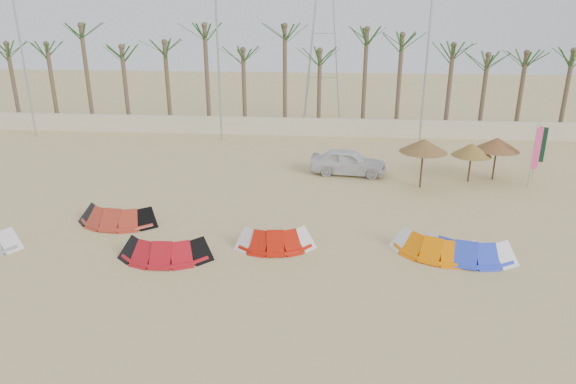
# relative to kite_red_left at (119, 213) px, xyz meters

# --- Properties ---
(ground) EXTENTS (120.00, 120.00, 0.00)m
(ground) POSITION_rel_kite_red_left_xyz_m (7.49, -5.02, -0.42)
(ground) COLOR tan
(ground) RESTS_ON ground
(boundary_wall) EXTENTS (60.00, 0.30, 1.30)m
(boundary_wall) POSITION_rel_kite_red_left_xyz_m (7.49, 16.98, 0.23)
(boundary_wall) COLOR beige
(boundary_wall) RESTS_ON ground
(palm_line) EXTENTS (52.00, 4.00, 7.70)m
(palm_line) POSITION_rel_kite_red_left_xyz_m (8.15, 18.48, 6.02)
(palm_line) COLOR brown
(palm_line) RESTS_ON ground
(lamp_a) EXTENTS (1.25, 0.14, 11.00)m
(lamp_a) POSITION_rel_kite_red_left_xyz_m (-12.48, 14.98, 5.35)
(lamp_a) COLOR #A5A8AD
(lamp_a) RESTS_ON ground
(lamp_b) EXTENTS (1.25, 0.14, 11.00)m
(lamp_b) POSITION_rel_kite_red_left_xyz_m (1.52, 14.98, 5.35)
(lamp_b) COLOR #A5A8AD
(lamp_b) RESTS_ON ground
(lamp_c) EXTENTS (1.25, 0.14, 11.00)m
(lamp_c) POSITION_rel_kite_red_left_xyz_m (15.52, 14.98, 5.35)
(lamp_c) COLOR #A5A8AD
(lamp_c) RESTS_ON ground
(pylon) EXTENTS (3.00, 3.00, 14.00)m
(pylon) POSITION_rel_kite_red_left_xyz_m (8.49, 22.98, -0.42)
(pylon) COLOR #A5A8AD
(pylon) RESTS_ON ground
(kite_red_left) EXTENTS (3.61, 1.78, 0.90)m
(kite_red_left) POSITION_rel_kite_red_left_xyz_m (0.00, 0.00, 0.00)
(kite_red_left) COLOR #A52F1C
(kite_red_left) RESTS_ON ground
(kite_red_mid) EXTENTS (3.50, 1.63, 0.90)m
(kite_red_mid) POSITION_rel_kite_red_left_xyz_m (3.15, -3.05, -0.00)
(kite_red_mid) COLOR #AA1019
(kite_red_mid) RESTS_ON ground
(kite_red_right) EXTENTS (3.21, 1.84, 0.90)m
(kite_red_right) POSITION_rel_kite_red_left_xyz_m (7.24, -1.78, -0.00)
(kite_red_right) COLOR #BD1607
(kite_red_right) RESTS_ON ground
(kite_orange) EXTENTS (3.77, 2.67, 0.90)m
(kite_orange) POSITION_rel_kite_red_left_xyz_m (13.46, -1.86, -0.00)
(kite_orange) COLOR #FF7700
(kite_orange) RESTS_ON ground
(kite_blue) EXTENTS (3.81, 2.21, 0.90)m
(kite_blue) POSITION_rel_kite_red_left_xyz_m (14.59, -2.00, 0.00)
(kite_blue) COLOR blue
(kite_blue) RESTS_ON ground
(parasol_left) EXTENTS (2.50, 2.50, 2.66)m
(parasol_left) POSITION_rel_kite_red_left_xyz_m (14.14, 5.87, 1.89)
(parasol_left) COLOR #4C331E
(parasol_left) RESTS_ON ground
(parasol_mid) EXTENTS (2.41, 2.41, 2.39)m
(parasol_mid) POSITION_rel_kite_red_left_xyz_m (18.39, 7.57, 1.61)
(parasol_mid) COLOR #4C331E
(parasol_mid) RESTS_ON ground
(parasol_right) EXTENTS (2.14, 2.14, 2.17)m
(parasol_right) POSITION_rel_kite_red_left_xyz_m (16.94, 7.09, 1.40)
(parasol_right) COLOR #4C331E
(parasol_right) RESTS_ON ground
(flag_pink) EXTENTS (0.44, 0.17, 3.43)m
(flag_pink) POSITION_rel_kite_red_left_xyz_m (20.04, 6.36, 1.62)
(flag_pink) COLOR #A5A8AD
(flag_pink) RESTS_ON ground
(flag_green) EXTENTS (0.44, 0.19, 3.04)m
(flag_green) POSITION_rel_kite_red_left_xyz_m (20.97, 8.33, 1.38)
(flag_green) COLOR #A5A8AD
(flag_green) RESTS_ON ground
(car) EXTENTS (4.46, 2.22, 1.46)m
(car) POSITION_rel_kite_red_left_xyz_m (10.36, 7.85, 0.31)
(car) COLOR silver
(car) RESTS_ON ground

